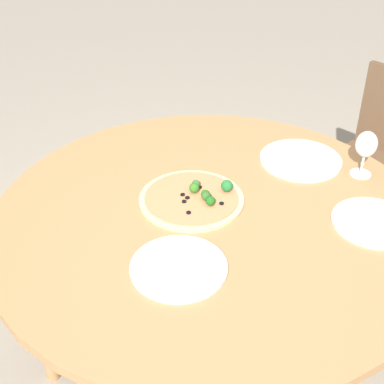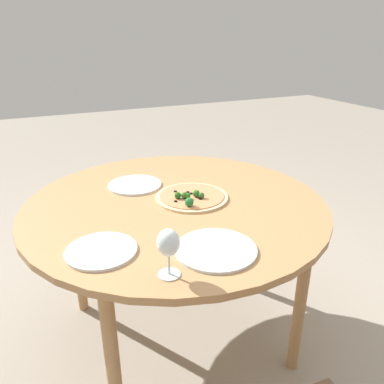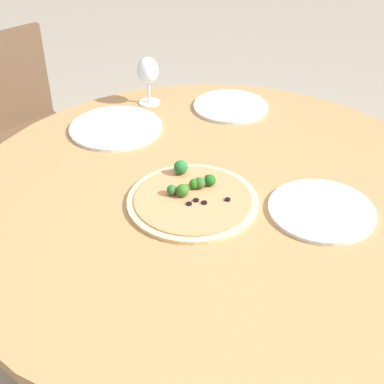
{
  "view_description": "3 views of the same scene",
  "coord_description": "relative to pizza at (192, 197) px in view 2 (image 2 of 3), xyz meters",
  "views": [
    {
      "loc": [
        -0.96,
        -0.83,
        1.67
      ],
      "look_at": [
        0.0,
        0.08,
        0.77
      ],
      "focal_mm": 50.0,
      "sensor_mm": 36.0,
      "label": 1
    },
    {
      "loc": [
        1.36,
        -0.55,
        1.41
      ],
      "look_at": [
        0.0,
        0.08,
        0.77
      ],
      "focal_mm": 35.0,
      "sensor_mm": 36.0,
      "label": 2
    },
    {
      "loc": [
        -0.72,
        0.82,
        1.5
      ],
      "look_at": [
        0.0,
        0.08,
        0.77
      ],
      "focal_mm": 50.0,
      "sensor_mm": 36.0,
      "label": 3
    }
  ],
  "objects": [
    {
      "name": "pizza",
      "position": [
        0.0,
        0.0,
        0.0
      ],
      "size": [
        0.32,
        0.32,
        0.05
      ],
      "color": "#DBBC89",
      "rests_on": "dining_table"
    },
    {
      "name": "dining_table",
      "position": [
        -0.01,
        -0.07,
        -0.07
      ],
      "size": [
        1.29,
        1.29,
        0.74
      ],
      "color": "#A87A4C",
      "rests_on": "ground_plane"
    },
    {
      "name": "wine_glass",
      "position": [
        0.48,
        -0.29,
        0.1
      ],
      "size": [
        0.07,
        0.07,
        0.15
      ],
      "color": "silver",
      "rests_on": "dining_table"
    },
    {
      "name": "plate_side",
      "position": [
        0.42,
        -0.1,
        -0.0
      ],
      "size": [
        0.27,
        0.27,
        0.01
      ],
      "color": "silver",
      "rests_on": "dining_table"
    },
    {
      "name": "plate_far",
      "position": [
        -0.25,
        -0.18,
        -0.0
      ],
      "size": [
        0.25,
        0.25,
        0.01
      ],
      "color": "silver",
      "rests_on": "dining_table"
    },
    {
      "name": "ground_plane",
      "position": [
        -0.01,
        -0.07,
        -0.75
      ],
      "size": [
        12.0,
        12.0,
        0.0
      ],
      "primitive_type": "plane",
      "color": "gray"
    },
    {
      "name": "plate_near",
      "position": [
        0.27,
        -0.45,
        -0.0
      ],
      "size": [
        0.24,
        0.24,
        0.01
      ],
      "color": "silver",
      "rests_on": "dining_table"
    }
  ]
}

